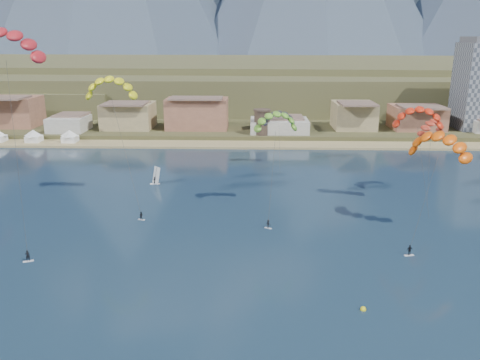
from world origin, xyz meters
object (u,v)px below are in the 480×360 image
at_px(kitesurfer_green, 276,119).
at_px(buoy, 363,309).
at_px(kitesurfer_red, 3,40).
at_px(watchtower, 262,122).
at_px(kitesurfer_yellow, 110,85).
at_px(kitesurfer_orange, 440,141).
at_px(windsurfer, 155,179).

distance_m(kitesurfer_green, buoy, 43.31).
xyz_separation_m(kitesurfer_red, kitesurfer_green, (45.83, 11.45, -14.81)).
distance_m(watchtower, kitesurfer_green, 70.58).
xyz_separation_m(kitesurfer_yellow, kitesurfer_green, (33.16, -4.42, -6.12)).
distance_m(kitesurfer_red, kitesurfer_green, 49.51).
height_order(kitesurfer_orange, buoy, kitesurfer_orange).
height_order(kitesurfer_red, buoy, kitesurfer_red).
distance_m(kitesurfer_red, windsurfer, 46.79).
xyz_separation_m(kitesurfer_orange, kitesurfer_green, (-28.30, 9.42, 2.12)).
height_order(kitesurfer_orange, windsurfer, kitesurfer_orange).
height_order(kitesurfer_green, buoy, kitesurfer_green).
bearing_deg(kitesurfer_red, kitesurfer_orange, 1.57).
bearing_deg(kitesurfer_orange, buoy, -122.62).
height_order(watchtower, kitesurfer_green, kitesurfer_green).
height_order(kitesurfer_green, windsurfer, kitesurfer_green).
relative_size(kitesurfer_red, kitesurfer_green, 1.74).
bearing_deg(kitesurfer_orange, windsurfer, 154.47).
distance_m(kitesurfer_red, buoy, 70.27).
bearing_deg(windsurfer, kitesurfer_orange, -25.53).
height_order(watchtower, buoy, watchtower).
distance_m(kitesurfer_green, windsurfer, 37.05).
relative_size(kitesurfer_red, kitesurfer_yellow, 1.32).
relative_size(kitesurfer_red, buoy, 49.14).
bearing_deg(kitesurfer_orange, watchtower, 110.77).
distance_m(watchtower, kitesurfer_orange, 84.99).
bearing_deg(buoy, kitesurfer_green, 104.99).
bearing_deg(kitesurfer_orange, kitesurfer_yellow, 167.31).
xyz_separation_m(kitesurfer_red, kitesurfer_yellow, (12.67, 15.87, -8.70)).
relative_size(kitesurfer_orange, windsurfer, 5.10).
xyz_separation_m(watchtower, kitesurfer_orange, (29.92, -78.90, 10.16)).
xyz_separation_m(kitesurfer_yellow, windsurfer, (5.39, 12.95, -23.45)).
bearing_deg(kitesurfer_red, windsurfer, 57.91).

